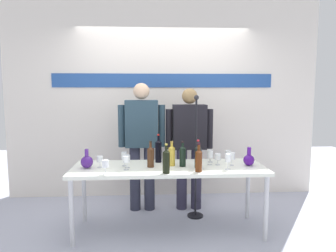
{
  "coord_description": "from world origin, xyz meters",
  "views": [
    {
      "loc": [
        -0.21,
        -3.32,
        1.59
      ],
      "look_at": [
        0.0,
        0.15,
        1.19
      ],
      "focal_mm": 32.71,
      "sensor_mm": 36.0,
      "label": 1
    }
  ],
  "objects_px": {
    "wine_glass_left_2": "(105,164)",
    "wine_glass_left_4": "(100,159)",
    "decanter_blue_left": "(87,161)",
    "wine_bottle_2": "(172,155)",
    "wine_bottle_6": "(166,161)",
    "presenter_left": "(142,138)",
    "wine_glass_left_1": "(124,156)",
    "wine_glass_right_5": "(228,154)",
    "wine_bottle_1": "(183,155)",
    "wine_glass_right_4": "(210,154)",
    "wine_glass_right_2": "(228,158)",
    "wine_bottle_3": "(158,150)",
    "decanter_blue_right": "(249,159)",
    "wine_bottle_5": "(198,156)",
    "wine_bottle_4": "(199,160)",
    "wine_bottle_0": "(151,156)",
    "microphone_stand": "(196,177)",
    "presenter_right": "(189,141)",
    "wine_glass_right_0": "(232,156)",
    "wine_glass_right_3": "(210,154)",
    "display_table": "(169,172)",
    "wine_glass_left_0": "(126,160)",
    "wine_glass_left_3": "(127,159)"
  },
  "relations": [
    {
      "from": "wine_bottle_5",
      "to": "wine_glass_right_5",
      "type": "bearing_deg",
      "value": 32.15
    },
    {
      "from": "presenter_left",
      "to": "wine_glass_right_5",
      "type": "bearing_deg",
      "value": -25.13
    },
    {
      "from": "wine_bottle_0",
      "to": "microphone_stand",
      "type": "distance_m",
      "value": 0.78
    },
    {
      "from": "wine_glass_left_0",
      "to": "wine_glass_left_2",
      "type": "bearing_deg",
      "value": -140.41
    },
    {
      "from": "presenter_left",
      "to": "wine_glass_right_3",
      "type": "relative_size",
      "value": 10.05
    },
    {
      "from": "display_table",
      "to": "wine_glass_right_5",
      "type": "height_order",
      "value": "wine_glass_right_5"
    },
    {
      "from": "wine_bottle_3",
      "to": "presenter_right",
      "type": "bearing_deg",
      "value": 46.58
    },
    {
      "from": "wine_bottle_2",
      "to": "wine_bottle_6",
      "type": "height_order",
      "value": "wine_bottle_6"
    },
    {
      "from": "decanter_blue_left",
      "to": "wine_glass_left_3",
      "type": "bearing_deg",
      "value": -2.92
    },
    {
      "from": "presenter_right",
      "to": "wine_glass_right_4",
      "type": "height_order",
      "value": "presenter_right"
    },
    {
      "from": "wine_glass_left_4",
      "to": "wine_bottle_5",
      "type": "bearing_deg",
      "value": -3.51
    },
    {
      "from": "wine_bottle_2",
      "to": "decanter_blue_left",
      "type": "bearing_deg",
      "value": -176.89
    },
    {
      "from": "wine_bottle_6",
      "to": "wine_glass_right_0",
      "type": "relative_size",
      "value": 2.01
    },
    {
      "from": "wine_bottle_1",
      "to": "wine_glass_right_4",
      "type": "bearing_deg",
      "value": 27.03
    },
    {
      "from": "wine_glass_left_2",
      "to": "wine_glass_left_4",
      "type": "distance_m",
      "value": 0.3
    },
    {
      "from": "wine_glass_left_0",
      "to": "wine_bottle_5",
      "type": "bearing_deg",
      "value": 3.91
    },
    {
      "from": "wine_glass_left_2",
      "to": "wine_glass_right_0",
      "type": "relative_size",
      "value": 0.96
    },
    {
      "from": "decanter_blue_right",
      "to": "wine_glass_right_3",
      "type": "height_order",
      "value": "decanter_blue_right"
    },
    {
      "from": "decanter_blue_right",
      "to": "wine_glass_left_3",
      "type": "relative_size",
      "value": 1.46
    },
    {
      "from": "wine_bottle_3",
      "to": "display_table",
      "type": "bearing_deg",
      "value": -62.45
    },
    {
      "from": "wine_glass_left_0",
      "to": "wine_glass_right_2",
      "type": "bearing_deg",
      "value": -2.43
    },
    {
      "from": "wine_bottle_3",
      "to": "wine_bottle_4",
      "type": "height_order",
      "value": "wine_bottle_3"
    },
    {
      "from": "decanter_blue_right",
      "to": "wine_glass_left_2",
      "type": "height_order",
      "value": "decanter_blue_right"
    },
    {
      "from": "wine_bottle_2",
      "to": "microphone_stand",
      "type": "bearing_deg",
      "value": 46.65
    },
    {
      "from": "wine_bottle_6",
      "to": "wine_bottle_4",
      "type": "bearing_deg",
      "value": 6.57
    },
    {
      "from": "decanter_blue_right",
      "to": "wine_glass_left_2",
      "type": "relative_size",
      "value": 1.44
    },
    {
      "from": "wine_bottle_0",
      "to": "wine_glass_left_3",
      "type": "bearing_deg",
      "value": -174.97
    },
    {
      "from": "display_table",
      "to": "wine_glass_left_0",
      "type": "xyz_separation_m",
      "value": [
        -0.46,
        -0.13,
        0.17
      ]
    },
    {
      "from": "presenter_right",
      "to": "display_table",
      "type": "bearing_deg",
      "value": -115.5
    },
    {
      "from": "wine_glass_left_1",
      "to": "wine_glass_right_5",
      "type": "distance_m",
      "value": 1.21
    },
    {
      "from": "wine_bottle_5",
      "to": "wine_bottle_0",
      "type": "bearing_deg",
      "value": 173.79
    },
    {
      "from": "wine_bottle_5",
      "to": "wine_glass_left_2",
      "type": "height_order",
      "value": "wine_bottle_5"
    },
    {
      "from": "decanter_blue_left",
      "to": "wine_glass_right_4",
      "type": "height_order",
      "value": "decanter_blue_left"
    },
    {
      "from": "presenter_left",
      "to": "wine_bottle_6",
      "type": "height_order",
      "value": "presenter_left"
    },
    {
      "from": "wine_bottle_3",
      "to": "wine_glass_left_1",
      "type": "bearing_deg",
      "value": -157.22
    },
    {
      "from": "wine_bottle_5",
      "to": "display_table",
      "type": "bearing_deg",
      "value": 167.1
    },
    {
      "from": "wine_bottle_0",
      "to": "wine_glass_left_2",
      "type": "bearing_deg",
      "value": -149.29
    },
    {
      "from": "presenter_left",
      "to": "wine_glass_left_4",
      "type": "xyz_separation_m",
      "value": [
        -0.44,
        -0.66,
        -0.12
      ]
    },
    {
      "from": "decanter_blue_right",
      "to": "wine_bottle_5",
      "type": "distance_m",
      "value": 0.59
    },
    {
      "from": "presenter_left",
      "to": "wine_bottle_2",
      "type": "bearing_deg",
      "value": -60.76
    },
    {
      "from": "wine_bottle_3",
      "to": "wine_glass_right_2",
      "type": "height_order",
      "value": "wine_bottle_3"
    },
    {
      "from": "presenter_left",
      "to": "wine_glass_left_4",
      "type": "height_order",
      "value": "presenter_left"
    },
    {
      "from": "presenter_left",
      "to": "wine_glass_left_1",
      "type": "bearing_deg",
      "value": -106.59
    },
    {
      "from": "decanter_blue_left",
      "to": "wine_bottle_2",
      "type": "xyz_separation_m",
      "value": [
        0.93,
        0.05,
        0.05
      ]
    },
    {
      "from": "decanter_blue_right",
      "to": "microphone_stand",
      "type": "distance_m",
      "value": 0.74
    },
    {
      "from": "wine_bottle_5",
      "to": "wine_glass_left_4",
      "type": "distance_m",
      "value": 1.07
    },
    {
      "from": "decanter_blue_left",
      "to": "wine_bottle_3",
      "type": "height_order",
      "value": "wine_bottle_3"
    },
    {
      "from": "presenter_left",
      "to": "wine_glass_left_3",
      "type": "relative_size",
      "value": 11.73
    },
    {
      "from": "wine_glass_left_1",
      "to": "wine_glass_right_2",
      "type": "height_order",
      "value": "wine_glass_right_2"
    },
    {
      "from": "wine_bottle_3",
      "to": "wine_bottle_6",
      "type": "height_order",
      "value": "wine_bottle_3"
    }
  ]
}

